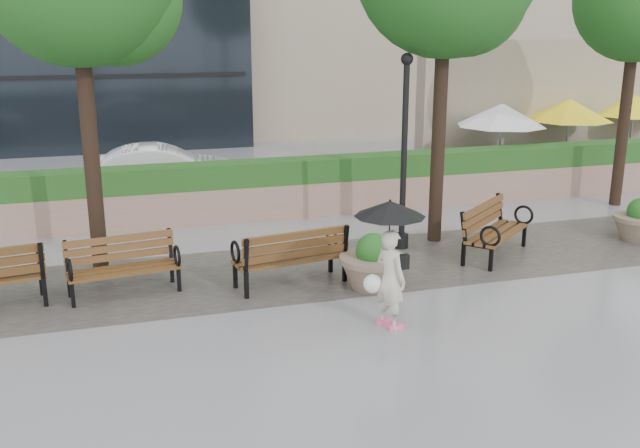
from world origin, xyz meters
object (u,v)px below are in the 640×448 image
object	(u,v)px
lamppost	(404,166)
bench_2	(291,268)
bench_1	(124,278)
planter_right	(639,224)
planter_left	(373,267)
car_right	(162,169)
bench_3	(495,241)
pedestrian	(390,252)

from	to	relation	value
lamppost	bench_2	bearing A→B (deg)	-151.93
bench_1	planter_right	world-z (taller)	bench_1
bench_2	planter_left	size ratio (longest dim) A/B	1.75
bench_1	car_right	bearing A→B (deg)	72.36
bench_2	bench_3	world-z (taller)	bench_2
planter_right	bench_2	bearing A→B (deg)	-176.20
car_right	bench_2	bearing A→B (deg)	-165.51
planter_left	planter_right	bearing A→B (deg)	9.23
lamppost	pedestrian	distance (m)	4.01
planter_left	car_right	size ratio (longest dim) A/B	0.30
bench_2	bench_3	size ratio (longest dim) A/B	1.03
planter_left	bench_1	bearing A→B (deg)	167.53
bench_1	bench_3	bearing A→B (deg)	-7.65
planter_left	planter_right	xyz separation A→B (m)	(6.41, 1.04, -0.03)
pedestrian	lamppost	bearing A→B (deg)	-48.19
planter_right	pedestrian	xyz separation A→B (m)	(-6.77, -2.64, 0.83)
pedestrian	bench_2	bearing A→B (deg)	2.12
car_right	bench_1	bearing A→B (deg)	174.12
bench_1	pedestrian	size ratio (longest dim) A/B	0.98
planter_left	lamppost	bearing A→B (deg)	55.00
planter_right	pedestrian	distance (m)	7.32
bench_1	planter_right	distance (m)	10.53
bench_3	lamppost	distance (m)	2.32
bench_3	lamppost	bearing A→B (deg)	107.49
bench_1	pedestrian	world-z (taller)	pedestrian
planter_left	car_right	bearing A→B (deg)	108.40
planter_left	car_right	world-z (taller)	car_right
bench_2	lamppost	xyz separation A→B (m)	(2.70, 1.44, 1.40)
lamppost	pedestrian	xyz separation A→B (m)	(-1.74, -3.57, -0.53)
bench_2	lamppost	size ratio (longest dim) A/B	0.53
planter_right	car_right	world-z (taller)	car_right
lamppost	car_right	bearing A→B (deg)	122.80
pedestrian	planter_right	bearing A→B (deg)	-90.85
bench_3	car_right	xyz separation A→B (m)	(-5.75, 7.54, 0.34)
bench_1	bench_2	bearing A→B (deg)	-15.74
bench_1	lamppost	xyz separation A→B (m)	(5.50, 1.06, 1.42)
bench_2	planter_left	distance (m)	1.43
bench_1	bench_3	xyz separation A→B (m)	(7.04, 0.04, 0.02)
bench_2	planter_right	size ratio (longest dim) A/B	1.89
car_right	pedestrian	size ratio (longest dim) A/B	2.04
pedestrian	bench_1	bearing A→B (deg)	34.09
planter_left	bench_2	bearing A→B (deg)	158.26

